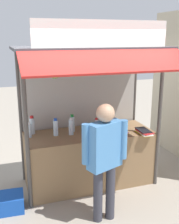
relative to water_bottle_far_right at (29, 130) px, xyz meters
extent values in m
plane|color=#9E9384|center=(0.95, -0.11, -1.00)|extent=(20.00, 20.00, 0.00)
cube|color=olive|center=(0.95, -0.11, -0.56)|extent=(2.07, 0.80, 0.89)
cylinder|color=#4C4742|center=(-0.09, -0.51, 0.11)|extent=(0.06, 0.06, 2.23)
cylinder|color=#4C4742|center=(1.98, -0.51, 0.11)|extent=(0.06, 0.06, 2.23)
cylinder|color=#4C4742|center=(-0.09, 0.35, 0.11)|extent=(0.06, 0.06, 2.23)
cylinder|color=#4C4742|center=(1.98, 0.35, 0.11)|extent=(0.06, 0.06, 2.23)
cube|color=#B7B2A8|center=(0.95, 0.35, 0.08)|extent=(2.03, 0.04, 2.18)
cube|color=#3F3F44|center=(0.95, -0.18, 1.24)|extent=(2.27, 1.06, 0.04)
cube|color=red|center=(0.95, -0.96, 1.11)|extent=(2.23, 0.51, 0.26)
cube|color=white|center=(0.95, -0.66, 1.44)|extent=(1.86, 0.04, 0.35)
cylinder|color=#59544C|center=(0.95, -0.61, 1.14)|extent=(1.97, 0.02, 0.02)
cylinder|color=silver|center=(0.00, 0.00, -0.01)|extent=(0.07, 0.07, 0.21)
cylinder|color=white|center=(0.00, 0.00, 0.11)|extent=(0.04, 0.04, 0.03)
cylinder|color=silver|center=(0.06, 0.14, 0.02)|extent=(0.08, 0.08, 0.26)
cylinder|color=red|center=(0.06, 0.14, 0.17)|extent=(0.05, 0.05, 0.04)
cylinder|color=silver|center=(0.64, -0.09, 0.01)|extent=(0.08, 0.08, 0.24)
cylinder|color=white|center=(0.64, -0.09, 0.15)|extent=(0.05, 0.05, 0.03)
cylinder|color=silver|center=(0.40, -0.05, 0.01)|extent=(0.08, 0.08, 0.25)
cylinder|color=blue|center=(0.40, -0.05, 0.15)|extent=(0.05, 0.05, 0.03)
cylinder|color=silver|center=(0.70, 0.05, 0.02)|extent=(0.08, 0.08, 0.25)
cylinder|color=#198C33|center=(0.70, 0.05, 0.16)|extent=(0.05, 0.05, 0.03)
cylinder|color=silver|center=(1.08, -0.08, -0.01)|extent=(0.06, 0.06, 0.20)
cylinder|color=red|center=(1.08, -0.08, 0.11)|extent=(0.04, 0.04, 0.03)
cube|color=yellow|center=(1.76, -0.44, -0.10)|extent=(0.20, 0.31, 0.01)
cube|color=white|center=(1.76, -0.45, -0.09)|extent=(0.18, 0.31, 0.01)
cube|color=white|center=(1.76, -0.44, -0.08)|extent=(0.20, 0.32, 0.01)
cube|color=red|center=(1.77, -0.45, -0.07)|extent=(0.20, 0.32, 0.01)
cube|color=red|center=(1.75, -0.44, -0.06)|extent=(0.17, 0.30, 0.01)
cube|color=black|center=(1.75, -0.44, -0.05)|extent=(0.18, 0.31, 0.01)
cube|color=red|center=(1.36, -0.36, -0.10)|extent=(0.21, 0.29, 0.01)
cube|color=orange|center=(1.35, -0.37, -0.09)|extent=(0.22, 0.30, 0.01)
cube|color=white|center=(1.34, -0.35, -0.08)|extent=(0.23, 0.30, 0.01)
cube|color=blue|center=(1.35, -0.35, -0.07)|extent=(0.22, 0.30, 0.01)
cube|color=black|center=(1.34, -0.36, -0.06)|extent=(0.20, 0.28, 0.01)
cube|color=orange|center=(1.35, -0.37, -0.05)|extent=(0.23, 0.30, 0.01)
cube|color=purple|center=(1.36, -0.35, -0.04)|extent=(0.22, 0.29, 0.01)
cylinder|color=#332D23|center=(0.30, -0.61, 1.09)|extent=(0.01, 0.01, 0.07)
cylinder|color=olive|center=(0.30, -0.61, 1.03)|extent=(0.04, 0.04, 0.04)
ellipsoid|color=#67AA46|center=(0.32, -0.61, 0.95)|extent=(0.04, 0.07, 0.16)
ellipsoid|color=#67AA46|center=(0.32, -0.59, 0.95)|extent=(0.07, 0.07, 0.16)
ellipsoid|color=#67AA46|center=(0.30, -0.59, 0.95)|extent=(0.07, 0.04, 0.16)
ellipsoid|color=#67AA46|center=(0.29, -0.59, 0.95)|extent=(0.07, 0.06, 0.16)
ellipsoid|color=#67AA46|center=(0.28, -0.61, 0.95)|extent=(0.04, 0.07, 0.16)
ellipsoid|color=#67AA46|center=(0.29, -0.62, 0.95)|extent=(0.06, 0.06, 0.16)
ellipsoid|color=#67AA46|center=(0.30, -0.64, 0.95)|extent=(0.09, 0.04, 0.16)
ellipsoid|color=#67AA46|center=(0.32, -0.62, 0.95)|extent=(0.07, 0.07, 0.16)
cylinder|color=#332D23|center=(0.65, -0.61, 1.09)|extent=(0.01, 0.01, 0.08)
cylinder|color=olive|center=(0.65, -0.61, 1.03)|extent=(0.04, 0.04, 0.04)
ellipsoid|color=#82AC36|center=(0.67, -0.61, 0.96)|extent=(0.04, 0.08, 0.14)
ellipsoid|color=#82AC36|center=(0.66, -0.59, 0.96)|extent=(0.07, 0.05, 0.14)
ellipsoid|color=#82AC36|center=(0.64, -0.59, 0.96)|extent=(0.06, 0.05, 0.14)
ellipsoid|color=#82AC36|center=(0.62, -0.60, 0.96)|extent=(0.03, 0.08, 0.14)
ellipsoid|color=#82AC36|center=(0.64, -0.62, 0.96)|extent=(0.05, 0.05, 0.14)
ellipsoid|color=#82AC36|center=(0.66, -0.63, 0.96)|extent=(0.07, 0.05, 0.14)
cylinder|color=#383842|center=(0.73, -1.10, -0.62)|extent=(0.12, 0.12, 0.77)
cylinder|color=#383842|center=(0.90, -1.10, -0.62)|extent=(0.12, 0.12, 0.77)
cube|color=#4C8CCC|center=(0.82, -1.10, 0.07)|extent=(0.50, 0.35, 0.61)
cylinder|color=#4C8CCC|center=(0.56, -1.10, 0.12)|extent=(0.10, 0.10, 0.52)
cylinder|color=#4C8CCC|center=(1.07, -1.10, 0.12)|extent=(0.10, 0.10, 0.52)
sphere|color=tan|center=(0.82, -1.10, 0.50)|extent=(0.23, 0.23, 0.23)
cube|color=#194CB2|center=(-0.36, -0.49, -0.88)|extent=(0.36, 0.36, 0.24)
camera|label=1|loc=(-0.42, -4.13, 1.40)|focal=44.36mm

